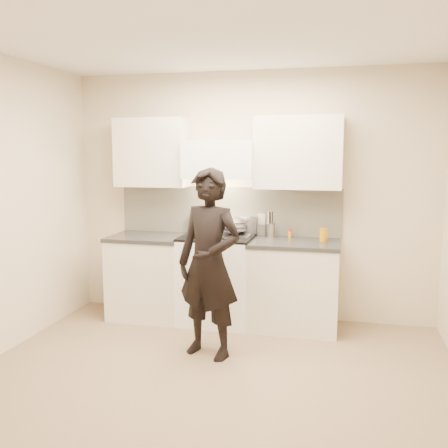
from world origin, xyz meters
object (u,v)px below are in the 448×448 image
(counter_right, at_px, (294,285))
(wok, at_px, (232,225))
(person, at_px, (209,264))
(stove, at_px, (217,279))
(utensil_crock, at_px, (270,229))

(counter_right, relative_size, wok, 2.11)
(wok, height_order, person, person)
(stove, xyz_separation_m, person, (0.15, -0.90, 0.37))
(utensil_crock, bearing_deg, counter_right, -36.50)
(person, bearing_deg, wok, 107.90)
(stove, bearing_deg, counter_right, 0.00)
(stove, bearing_deg, wok, 32.56)
(stove, bearing_deg, utensil_crock, 22.05)
(stove, xyz_separation_m, wok, (0.14, 0.09, 0.58))
(counter_right, bearing_deg, person, -127.00)
(stove, relative_size, person, 0.56)
(stove, height_order, utensil_crock, utensil_crock)
(utensil_crock, bearing_deg, person, -108.98)
(utensil_crock, bearing_deg, wok, -162.23)
(wok, bearing_deg, counter_right, -7.55)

